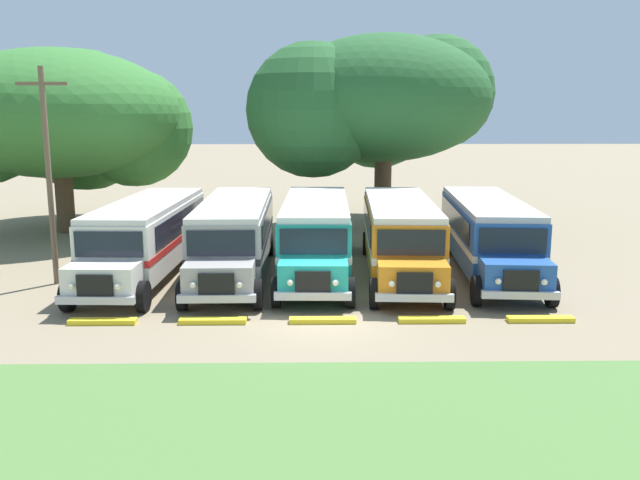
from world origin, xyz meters
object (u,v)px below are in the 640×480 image
at_px(secondary_tree, 64,118).
at_px(utility_pole, 48,171).
at_px(parked_bus_slot_0, 147,234).
at_px(parked_bus_slot_4, 488,232).
at_px(parked_bus_slot_1, 234,234).
at_px(broad_shade_tree, 377,103).
at_px(parked_bus_slot_3, 400,233).
at_px(parked_bus_slot_2, 316,232).

xyz_separation_m(secondary_tree, utility_pole, (3.56, -11.84, -1.75)).
xyz_separation_m(parked_bus_slot_0, secondary_tree, (-6.61, 10.47, 4.31)).
bearing_deg(parked_bus_slot_4, parked_bus_slot_0, -83.87).
xyz_separation_m(parked_bus_slot_0, parked_bus_slot_4, (13.27, 0.35, 0.00)).
height_order(parked_bus_slot_0, parked_bus_slot_1, same).
xyz_separation_m(parked_bus_slot_1, broad_shade_tree, (6.57, 11.22, 5.11)).
bearing_deg(parked_bus_slot_3, secondary_tree, -119.18).
distance_m(parked_bus_slot_0, parked_bus_slot_2, 6.51).
bearing_deg(parked_bus_slot_2, utility_pole, -78.25).
distance_m(parked_bus_slot_0, parked_bus_slot_3, 9.77).
bearing_deg(broad_shade_tree, parked_bus_slot_2, -107.30).
bearing_deg(parked_bus_slot_4, utility_pole, -79.36).
height_order(parked_bus_slot_2, utility_pole, utility_pole).
height_order(broad_shade_tree, utility_pole, broad_shade_tree).
relative_size(parked_bus_slot_4, broad_shade_tree, 0.82).
height_order(parked_bus_slot_0, secondary_tree, secondary_tree).
relative_size(parked_bus_slot_0, parked_bus_slot_2, 1.00).
relative_size(parked_bus_slot_3, utility_pole, 1.40).
distance_m(parked_bus_slot_0, broad_shade_tree, 15.91).
xyz_separation_m(parked_bus_slot_0, parked_bus_slot_1, (3.34, 0.12, 0.00)).
distance_m(parked_bus_slot_3, parked_bus_slot_4, 3.50).
xyz_separation_m(parked_bus_slot_1, secondary_tree, (-9.96, 10.35, 4.31)).
relative_size(parked_bus_slot_1, utility_pole, 1.40).
xyz_separation_m(parked_bus_slot_3, secondary_tree, (-16.38, 10.35, 4.31)).
xyz_separation_m(parked_bus_slot_1, parked_bus_slot_4, (9.92, 0.23, 0.00)).
distance_m(parked_bus_slot_0, utility_pole, 4.21).
bearing_deg(parked_bus_slot_1, parked_bus_slot_3, 89.39).
height_order(parked_bus_slot_2, secondary_tree, secondary_tree).
bearing_deg(parked_bus_slot_1, utility_pole, -77.49).
height_order(parked_bus_slot_3, parked_bus_slot_4, same).
bearing_deg(parked_bus_slot_0, parked_bus_slot_4, 93.86).
bearing_deg(utility_pole, parked_bus_slot_0, 24.19).
distance_m(parked_bus_slot_3, broad_shade_tree, 12.32).
bearing_deg(parked_bus_slot_4, parked_bus_slot_2, -85.41).
bearing_deg(parked_bus_slot_1, parked_bus_slot_2, 93.54).
relative_size(parked_bus_slot_3, parked_bus_slot_4, 1.00).
bearing_deg(parked_bus_slot_0, parked_bus_slot_3, 93.09).
distance_m(parked_bus_slot_0, parked_bus_slot_4, 13.27).
xyz_separation_m(parked_bus_slot_2, parked_bus_slot_3, (3.27, -0.23, 0.00)).
distance_m(parked_bus_slot_4, broad_shade_tree, 12.58).
xyz_separation_m(parked_bus_slot_3, broad_shade_tree, (0.15, 11.21, 5.11)).
bearing_deg(parked_bus_slot_1, secondary_tree, -136.75).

